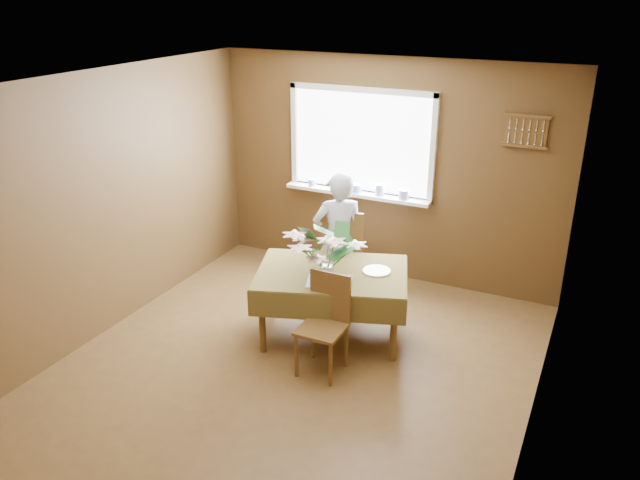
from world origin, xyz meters
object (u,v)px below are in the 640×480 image
at_px(chair_far, 342,252).
at_px(dining_table, 332,279).
at_px(flower_bouquet, 327,247).
at_px(chair_near, 325,318).
at_px(seated_woman, 339,241).

bearing_deg(chair_far, dining_table, 85.02).
relative_size(chair_far, flower_bouquet, 1.77).
relative_size(chair_near, flower_bouquet, 1.53).
bearing_deg(chair_near, flower_bouquet, 113.38).
xyz_separation_m(chair_far, flower_bouquet, (0.26, -0.92, 0.45)).
distance_m(chair_near, seated_woman, 1.23).
distance_m(chair_near, flower_bouquet, 0.63).
bearing_deg(chair_near, chair_far, 107.84).
distance_m(seated_woman, flower_bouquet, 0.88).
relative_size(dining_table, flower_bouquet, 2.81).
distance_m(dining_table, chair_far, 0.77).
relative_size(seated_woman, flower_bouquet, 2.50).
distance_m(chair_far, flower_bouquet, 1.06).
xyz_separation_m(chair_near, seated_woman, (-0.39, 1.14, 0.24)).
xyz_separation_m(dining_table, seated_woman, (-0.21, 0.62, 0.13)).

